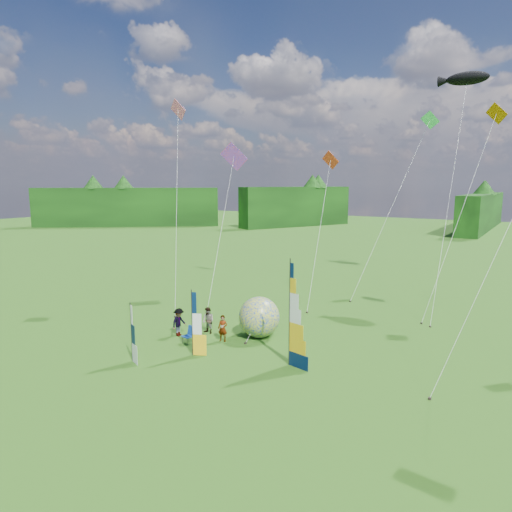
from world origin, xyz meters
The scene contains 17 objects.
ground centered at (0.00, 0.00, 0.00)m, with size 220.00×220.00×0.00m, color #295710.
treeline_ring centered at (0.00, 0.00, 4.00)m, with size 210.00×210.00×8.00m, color #1B6012, non-canonical shape.
feather_banner_main centered at (1.21, 3.74, 2.70)m, with size 1.45×0.10×5.39m, color #06193B, non-canonical shape.
side_banner_left centered at (-3.87, 2.05, 1.78)m, with size 0.99×0.10×3.55m, color #EBB212, non-canonical shape.
side_banner_far centered at (-5.98, -0.36, 1.55)m, with size 0.92×0.10×3.10m, color white, non-canonical shape.
bol_inflatable centered at (-2.44, 6.58, 1.25)m, with size 2.50×2.50×2.50m, color #04289B.
spectator_a centered at (-3.83, 4.73, 0.80)m, with size 0.58×0.38×1.59m, color #66594C.
spectator_b centered at (-5.46, 5.38, 0.83)m, with size 0.81×0.40×1.67m, color #66594C.
spectator_c centered at (-6.71, 4.07, 0.87)m, with size 1.12×0.42×1.73m, color #66594C.
spectator_d centered at (-3.20, 7.14, 0.95)m, with size 1.11×0.45×1.89m, color #66594C.
camp_chair centered at (-5.30, 3.28, 0.53)m, with size 0.61×0.61×1.05m, color navy, non-canonical shape.
kite_whale centered at (5.69, 19.83, 9.69)m, with size 3.99×14.60×19.38m, color black, non-canonical shape.
kite_rainbow_delta centered at (-9.99, 12.85, 6.84)m, with size 7.11×11.79×13.68m, color #E54335, non-canonical shape.
small_kite_red centered at (-3.22, 16.67, 6.30)m, with size 4.47×10.28×12.60m, color red, non-canonical shape.
small_kite_orange centered at (6.72, 17.98, 7.75)m, with size 5.40×9.13×15.50m, color orange, non-canonical shape.
small_kite_pink centered at (-11.63, 9.47, 8.27)m, with size 6.87×8.15×16.53m, color #FF648A, non-canonical shape.
small_kite_green centered at (0.62, 22.87, 8.16)m, with size 5.61×13.42×16.33m, color green, non-canonical shape.
Camera 1 is at (11.99, -16.07, 9.32)m, focal length 32.00 mm.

